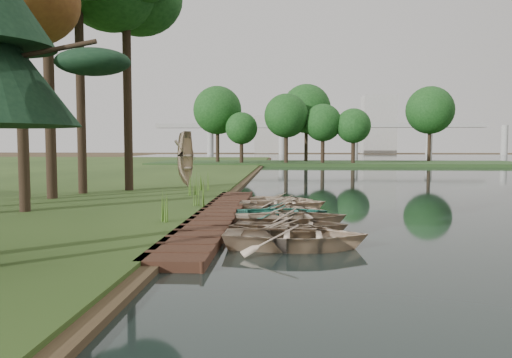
# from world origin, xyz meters

# --- Properties ---
(ground) EXTENTS (300.00, 300.00, 0.00)m
(ground) POSITION_xyz_m (0.00, 0.00, 0.00)
(ground) COLOR #3D2F1D
(boardwalk) EXTENTS (1.60, 16.00, 0.30)m
(boardwalk) POSITION_xyz_m (-1.60, 0.00, 0.15)
(boardwalk) COLOR #361F14
(boardwalk) RESTS_ON ground
(peninsula) EXTENTS (50.00, 14.00, 0.45)m
(peninsula) POSITION_xyz_m (8.00, 50.00, 0.23)
(peninsula) COLOR #27441E
(peninsula) RESTS_ON ground
(far_trees) EXTENTS (45.60, 5.60, 8.80)m
(far_trees) POSITION_xyz_m (4.67, 50.00, 6.43)
(far_trees) COLOR black
(far_trees) RESTS_ON peninsula
(bridge) EXTENTS (95.90, 4.00, 8.60)m
(bridge) POSITION_xyz_m (12.31, 120.00, 7.08)
(bridge) COLOR #A5A5A0
(bridge) RESTS_ON ground
(building_a) EXTENTS (10.00, 8.00, 18.00)m
(building_a) POSITION_xyz_m (30.00, 140.00, 9.00)
(building_a) COLOR #A5A5A0
(building_a) RESTS_ON ground
(building_b) EXTENTS (8.00, 8.00, 12.00)m
(building_b) POSITION_xyz_m (-5.00, 145.00, 6.00)
(building_b) COLOR #A5A5A0
(building_b) RESTS_ON ground
(rowboat_0) EXTENTS (3.98, 2.89, 0.81)m
(rowboat_0) POSITION_xyz_m (1.25, -5.23, 0.45)
(rowboat_0) COLOR #CBB093
(rowboat_0) RESTS_ON water
(rowboat_1) EXTENTS (4.04, 3.48, 0.70)m
(rowboat_1) POSITION_xyz_m (0.99, -3.85, 0.40)
(rowboat_1) COLOR #CBB093
(rowboat_1) RESTS_ON water
(rowboat_2) EXTENTS (3.72, 2.82, 0.72)m
(rowboat_2) POSITION_xyz_m (1.17, -3.16, 0.41)
(rowboat_2) COLOR #CBB093
(rowboat_2) RESTS_ON water
(rowboat_3) EXTENTS (4.18, 3.25, 0.80)m
(rowboat_3) POSITION_xyz_m (1.18, -1.80, 0.45)
(rowboat_3) COLOR #CBB093
(rowboat_3) RESTS_ON water
(rowboat_4) EXTENTS (3.62, 2.74, 0.71)m
(rowboat_4) POSITION_xyz_m (0.86, -0.28, 0.40)
(rowboat_4) COLOR #2D7E69
(rowboat_4) RESTS_ON water
(rowboat_5) EXTENTS (3.65, 3.20, 0.63)m
(rowboat_5) POSITION_xyz_m (1.03, 1.02, 0.36)
(rowboat_5) COLOR #CBB093
(rowboat_5) RESTS_ON water
(rowboat_6) EXTENTS (3.50, 2.51, 0.72)m
(rowboat_6) POSITION_xyz_m (0.77, 2.46, 0.41)
(rowboat_6) COLOR #CBB093
(rowboat_6) RESTS_ON water
(rowboat_7) EXTENTS (3.03, 2.18, 0.62)m
(rowboat_7) POSITION_xyz_m (1.24, 3.34, 0.36)
(rowboat_7) COLOR #CBB093
(rowboat_7) RESTS_ON water
(rowboat_8) EXTENTS (3.55, 3.04, 0.62)m
(rowboat_8) POSITION_xyz_m (0.82, 4.59, 0.36)
(rowboat_8) COLOR #CBB093
(rowboat_8) RESTS_ON water
(stored_rowboat) EXTENTS (3.78, 3.05, 0.69)m
(stored_rowboat) POSITION_xyz_m (-4.92, 10.84, 0.65)
(stored_rowboat) COLOR #CBB093
(stored_rowboat) RESTS_ON bank
(tree_2) EXTENTS (3.80, 3.80, 9.42)m
(tree_2) POSITION_xyz_m (-8.98, -0.23, 8.01)
(tree_2) COLOR black
(tree_2) RESTS_ON bank
(reeds_0) EXTENTS (0.60, 0.60, 0.98)m
(reeds_0) POSITION_xyz_m (-3.07, -2.37, 0.79)
(reeds_0) COLOR #3F661E
(reeds_0) RESTS_ON bank
(reeds_1) EXTENTS (0.60, 0.60, 0.91)m
(reeds_1) POSITION_xyz_m (-2.60, 1.80, 0.76)
(reeds_1) COLOR #3F661E
(reeds_1) RESTS_ON bank
(reeds_2) EXTENTS (0.60, 0.60, 1.13)m
(reeds_2) POSITION_xyz_m (-3.62, 6.11, 0.86)
(reeds_2) COLOR #3F661E
(reeds_2) RESTS_ON bank
(reeds_3) EXTENTS (0.60, 0.60, 1.00)m
(reeds_3) POSITION_xyz_m (-3.56, 8.94, 0.80)
(reeds_3) COLOR #3F661E
(reeds_3) RESTS_ON bank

